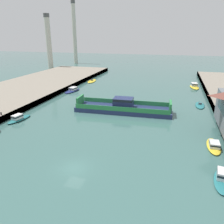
{
  "coord_description": "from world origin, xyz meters",
  "views": [
    {
      "loc": [
        12.95,
        -24.88,
        18.27
      ],
      "look_at": [
        0.0,
        19.73,
        2.0
      ],
      "focal_mm": 35.4,
      "sensor_mm": 36.0,
      "label": 1
    }
  ],
  "objects_px": {
    "moored_boat_far_right": "(73,90)",
    "moored_boat_upstream_b": "(19,118)",
    "moored_boat_near_right": "(223,178)",
    "moored_boat_far_left": "(194,86)",
    "smokestack_distant_b": "(74,31)",
    "moored_boat_near_left": "(200,105)",
    "smokestack_distant_a": "(48,40)",
    "moored_boat_mid_left": "(92,81)",
    "moored_boat_mid_right": "(214,145)",
    "chain_ferry": "(123,108)"
  },
  "relations": [
    {
      "from": "moored_boat_far_left",
      "to": "smokestack_distant_b",
      "type": "xyz_separation_m",
      "value": [
        -72.95,
        54.82,
        19.88
      ]
    },
    {
      "from": "moored_boat_upstream_b",
      "to": "smokestack_distant_b",
      "type": "relative_size",
      "value": 0.17
    },
    {
      "from": "moored_boat_near_left",
      "to": "moored_boat_far_right",
      "type": "distance_m",
      "value": 40.85
    },
    {
      "from": "moored_boat_near_left",
      "to": "moored_boat_far_left",
      "type": "height_order",
      "value": "moored_boat_far_left"
    },
    {
      "from": "moored_boat_far_right",
      "to": "moored_boat_mid_right",
      "type": "bearing_deg",
      "value": -36.14
    },
    {
      "from": "moored_boat_mid_left",
      "to": "smokestack_distant_a",
      "type": "height_order",
      "value": "smokestack_distant_a"
    },
    {
      "from": "moored_boat_far_left",
      "to": "moored_boat_upstream_b",
      "type": "xyz_separation_m",
      "value": [
        -40.04,
        -46.18,
        -0.07
      ]
    },
    {
      "from": "moored_boat_far_right",
      "to": "moored_boat_upstream_b",
      "type": "distance_m",
      "value": 28.23
    },
    {
      "from": "smokestack_distant_b",
      "to": "moored_boat_near_right",
      "type": "bearing_deg",
      "value": -56.85
    },
    {
      "from": "moored_boat_mid_right",
      "to": "moored_boat_far_left",
      "type": "relative_size",
      "value": 0.75
    },
    {
      "from": "chain_ferry",
      "to": "moored_boat_mid_left",
      "type": "relative_size",
      "value": 2.78
    },
    {
      "from": "chain_ferry",
      "to": "moored_boat_far_left",
      "type": "relative_size",
      "value": 2.83
    },
    {
      "from": "moored_boat_mid_left",
      "to": "moored_boat_far_left",
      "type": "bearing_deg",
      "value": 0.28
    },
    {
      "from": "moored_boat_near_right",
      "to": "moored_boat_far_right",
      "type": "bearing_deg",
      "value": 135.89
    },
    {
      "from": "moored_boat_mid_left",
      "to": "moored_boat_far_left",
      "type": "xyz_separation_m",
      "value": [
        40.15,
        0.19,
        0.41
      ]
    },
    {
      "from": "moored_boat_near_right",
      "to": "smokestack_distant_b",
      "type": "height_order",
      "value": "smokestack_distant_b"
    },
    {
      "from": "moored_boat_near_right",
      "to": "smokestack_distant_a",
      "type": "relative_size",
      "value": 0.22
    },
    {
      "from": "chain_ferry",
      "to": "moored_boat_near_right",
      "type": "relative_size",
      "value": 3.83
    },
    {
      "from": "moored_boat_mid_right",
      "to": "smokestack_distant_b",
      "type": "bearing_deg",
      "value": 125.6
    },
    {
      "from": "chain_ferry",
      "to": "smokestack_distant_a",
      "type": "xyz_separation_m",
      "value": [
        -57.06,
        61.32,
        14.47
      ]
    },
    {
      "from": "chain_ferry",
      "to": "smokestack_distant_b",
      "type": "xyz_separation_m",
      "value": [
        -54.15,
        88.52,
        19.4
      ]
    },
    {
      "from": "moored_boat_mid_right",
      "to": "moored_boat_upstream_b",
      "type": "height_order",
      "value": "moored_boat_upstream_b"
    },
    {
      "from": "moored_boat_near_left",
      "to": "moored_boat_mid_left",
      "type": "xyz_separation_m",
      "value": [
        -40.31,
        23.04,
        -0.01
      ]
    },
    {
      "from": "chain_ferry",
      "to": "moored_boat_upstream_b",
      "type": "xyz_separation_m",
      "value": [
        -21.24,
        -12.48,
        -0.54
      ]
    },
    {
      "from": "moored_boat_mid_left",
      "to": "moored_boat_upstream_b",
      "type": "relative_size",
      "value": 1.3
    },
    {
      "from": "moored_boat_near_right",
      "to": "moored_boat_near_left",
      "type": "bearing_deg",
      "value": 90.23
    },
    {
      "from": "moored_boat_mid_right",
      "to": "moored_boat_far_left",
      "type": "bearing_deg",
      "value": 90.57
    },
    {
      "from": "moored_boat_far_left",
      "to": "moored_boat_upstream_b",
      "type": "height_order",
      "value": "moored_boat_far_left"
    },
    {
      "from": "moored_boat_far_left",
      "to": "moored_boat_far_right",
      "type": "bearing_deg",
      "value": -156.01
    },
    {
      "from": "moored_boat_far_left",
      "to": "moored_boat_mid_right",
      "type": "bearing_deg",
      "value": -89.43
    },
    {
      "from": "moored_boat_mid_left",
      "to": "smokestack_distant_a",
      "type": "relative_size",
      "value": 0.3
    },
    {
      "from": "moored_boat_near_left",
      "to": "moored_boat_upstream_b",
      "type": "xyz_separation_m",
      "value": [
        -40.21,
        -22.94,
        0.34
      ]
    },
    {
      "from": "moored_boat_mid_left",
      "to": "smokestack_distant_b",
      "type": "distance_m",
      "value": 67.19
    },
    {
      "from": "moored_boat_upstream_b",
      "to": "smokestack_distant_a",
      "type": "height_order",
      "value": "smokestack_distant_a"
    },
    {
      "from": "moored_boat_mid_left",
      "to": "moored_boat_far_left",
      "type": "relative_size",
      "value": 1.02
    },
    {
      "from": "moored_boat_near_right",
      "to": "moored_boat_upstream_b",
      "type": "xyz_separation_m",
      "value": [
        -40.34,
        11.16,
        -0.01
      ]
    },
    {
      "from": "moored_boat_near_left",
      "to": "moored_boat_far_left",
      "type": "distance_m",
      "value": 23.24
    },
    {
      "from": "moored_boat_far_left",
      "to": "smokestack_distant_a",
      "type": "xyz_separation_m",
      "value": [
        -75.87,
        27.62,
        14.95
      ]
    },
    {
      "from": "moored_boat_mid_right",
      "to": "smokestack_distant_a",
      "type": "height_order",
      "value": "smokestack_distant_a"
    },
    {
      "from": "smokestack_distant_b",
      "to": "moored_boat_far_left",
      "type": "bearing_deg",
      "value": -36.92
    },
    {
      "from": "moored_boat_far_right",
      "to": "smokestack_distant_b",
      "type": "bearing_deg",
      "value": 114.14
    },
    {
      "from": "smokestack_distant_a",
      "to": "moored_boat_mid_left",
      "type": "bearing_deg",
      "value": -37.92
    },
    {
      "from": "moored_boat_near_right",
      "to": "chain_ferry",
      "type": "bearing_deg",
      "value": 128.94
    },
    {
      "from": "moored_boat_mid_right",
      "to": "moored_boat_upstream_b",
      "type": "distance_m",
      "value": 40.55
    },
    {
      "from": "moored_boat_near_right",
      "to": "smokestack_distant_b",
      "type": "bearing_deg",
      "value": 123.15
    },
    {
      "from": "chain_ferry",
      "to": "moored_boat_mid_right",
      "type": "relative_size",
      "value": 3.77
    },
    {
      "from": "chain_ferry",
      "to": "moored_boat_near_right",
      "type": "xyz_separation_m",
      "value": [
        19.1,
        -23.64,
        -0.53
      ]
    },
    {
      "from": "moored_boat_near_right",
      "to": "smokestack_distant_a",
      "type": "xyz_separation_m",
      "value": [
        -76.17,
        84.96,
        15.01
      ]
    },
    {
      "from": "smokestack_distant_a",
      "to": "chain_ferry",
      "type": "bearing_deg",
      "value": -47.06
    },
    {
      "from": "moored_boat_near_left",
      "to": "moored_boat_far_right",
      "type": "xyz_separation_m",
      "value": [
        -40.5,
        5.29,
        0.31
      ]
    }
  ]
}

